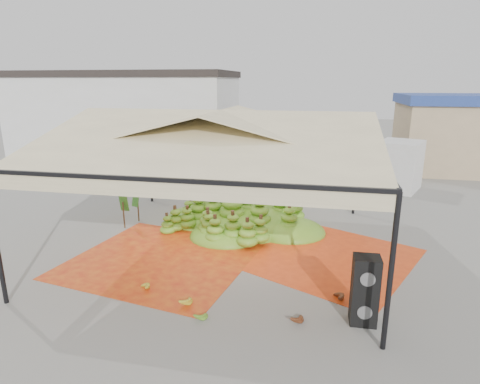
% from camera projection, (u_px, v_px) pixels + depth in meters
% --- Properties ---
extents(ground, '(90.00, 90.00, 0.00)m').
position_uv_depth(ground, '(223.00, 247.00, 11.94)').
color(ground, slate).
rests_on(ground, ground).
extents(canopy_tent, '(8.10, 8.10, 4.00)m').
position_uv_depth(canopy_tent, '(222.00, 136.00, 11.06)').
color(canopy_tent, black).
rests_on(canopy_tent, ground).
extents(building_white, '(14.30, 6.30, 5.40)m').
position_uv_depth(building_white, '(126.00, 114.00, 26.36)').
color(building_white, silver).
rests_on(building_white, ground).
extents(building_tan, '(6.30, 5.30, 4.10)m').
position_uv_depth(building_tan, '(458.00, 133.00, 21.76)').
color(building_tan, tan).
rests_on(building_tan, ground).
extents(tarp_left, '(5.39, 5.21, 0.01)m').
position_uv_depth(tarp_left, '(162.00, 259.00, 11.11)').
color(tarp_left, '#CF6213').
rests_on(tarp_left, ground).
extents(tarp_right, '(5.59, 5.68, 0.01)m').
position_uv_depth(tarp_right, '(330.00, 257.00, 11.23)').
color(tarp_right, '#E64A15').
rests_on(tarp_right, ground).
extents(banana_heap, '(6.12, 5.15, 1.25)m').
position_uv_depth(banana_heap, '(245.00, 209.00, 13.44)').
color(banana_heap, '#5C861B').
rests_on(banana_heap, ground).
extents(hand_yellow_a, '(0.61, 0.56, 0.23)m').
position_uv_depth(hand_yellow_a, '(184.00, 298.00, 8.88)').
color(hand_yellow_a, gold).
rests_on(hand_yellow_a, ground).
extents(hand_yellow_b, '(0.56, 0.55, 0.20)m').
position_uv_depth(hand_yellow_b, '(143.00, 286.00, 9.45)').
color(hand_yellow_b, gold).
rests_on(hand_yellow_b, ground).
extents(hand_red_a, '(0.61, 0.58, 0.22)m').
position_uv_depth(hand_red_a, '(295.00, 315.00, 8.24)').
color(hand_red_a, '#592714').
rests_on(hand_red_a, ground).
extents(hand_red_b, '(0.58, 0.52, 0.23)m').
position_uv_depth(hand_red_b, '(335.00, 295.00, 9.02)').
color(hand_red_b, '#603016').
rests_on(hand_red_b, ground).
extents(hand_green, '(0.55, 0.54, 0.19)m').
position_uv_depth(hand_green, '(200.00, 313.00, 8.34)').
color(hand_green, '#3B7718').
rests_on(hand_green, ground).
extents(hanging_bunches, '(4.74, 0.24, 0.20)m').
position_uv_depth(hanging_bunches, '(306.00, 153.00, 12.32)').
color(hanging_bunches, '#547518').
rests_on(hanging_bunches, ground).
extents(speaker_stack, '(0.53, 0.47, 1.44)m').
position_uv_depth(speaker_stack, '(365.00, 290.00, 8.01)').
color(speaker_stack, black).
rests_on(speaker_stack, ground).
extents(banana_leaves, '(0.96, 1.36, 3.70)m').
position_uv_depth(banana_leaves, '(128.00, 224.00, 13.80)').
color(banana_leaves, '#2F6D1D').
rests_on(banana_leaves, ground).
extents(vendor, '(0.72, 0.54, 1.78)m').
position_uv_depth(vendor, '(230.00, 185.00, 15.56)').
color(vendor, gray).
rests_on(vendor, ground).
extents(truck_left, '(7.36, 2.93, 2.47)m').
position_uv_depth(truck_left, '(259.00, 150.00, 19.61)').
color(truck_left, '#472617').
rests_on(truck_left, ground).
extents(truck_right, '(6.76, 4.51, 2.20)m').
position_uv_depth(truck_right, '(354.00, 155.00, 19.13)').
color(truck_right, '#4F311A').
rests_on(truck_right, ground).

